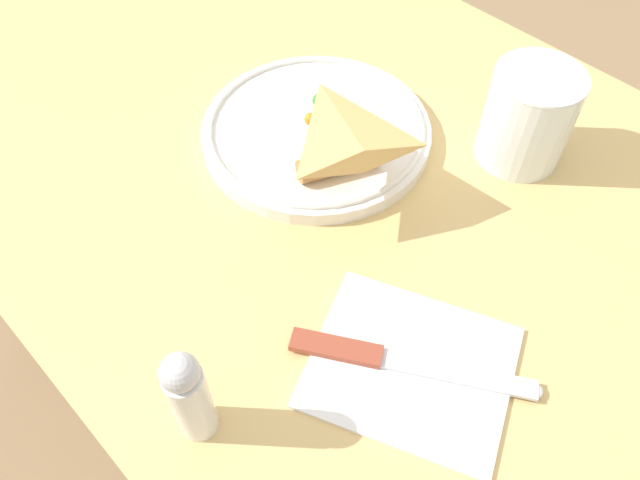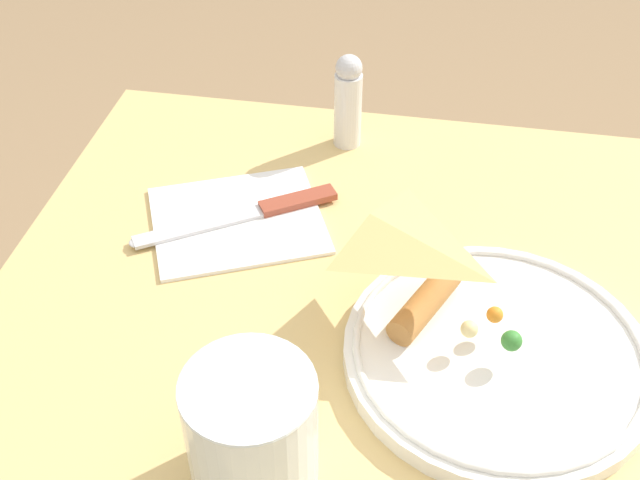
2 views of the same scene
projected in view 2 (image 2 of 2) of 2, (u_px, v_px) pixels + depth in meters
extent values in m
cube|color=#DBB770|center=(588.00, 374.00, 0.66)|extent=(1.05, 0.68, 0.03)
cube|color=brown|center=(188.00, 342.00, 1.19)|extent=(0.06, 0.06, 0.73)
cylinder|color=white|center=(497.00, 356.00, 0.64)|extent=(0.25, 0.25, 0.02)
torus|color=white|center=(498.00, 348.00, 0.64)|extent=(0.23, 0.23, 0.01)
pyramid|color=#E0B266|center=(487.00, 335.00, 0.64)|extent=(0.14, 0.13, 0.02)
cylinder|color=#B77A3D|center=(425.00, 303.00, 0.66)|extent=(0.06, 0.09, 0.02)
sphere|color=#388433|center=(512.00, 341.00, 0.61)|extent=(0.02, 0.02, 0.02)
sphere|color=#EFDB93|center=(469.00, 329.00, 0.62)|extent=(0.01, 0.01, 0.01)
sphere|color=orange|center=(495.00, 319.00, 0.63)|extent=(0.01, 0.01, 0.01)
cylinder|color=white|center=(252.00, 433.00, 0.54)|extent=(0.09, 0.09, 0.10)
cylinder|color=white|center=(253.00, 442.00, 0.54)|extent=(0.08, 0.08, 0.08)
torus|color=white|center=(247.00, 387.00, 0.51)|extent=(0.09, 0.09, 0.00)
cube|color=white|center=(238.00, 220.00, 0.78)|extent=(0.20, 0.19, 0.00)
cube|color=#99422D|center=(298.00, 200.00, 0.80)|extent=(0.08, 0.06, 0.01)
cube|color=silver|center=(199.00, 227.00, 0.77)|extent=(0.12, 0.08, 0.00)
ellipsoid|color=silver|center=(140.00, 242.00, 0.75)|extent=(0.03, 0.03, 0.00)
cylinder|color=silver|center=(348.00, 110.00, 0.86)|extent=(0.03, 0.03, 0.08)
sphere|color=silver|center=(349.00, 68.00, 0.82)|extent=(0.03, 0.03, 0.03)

